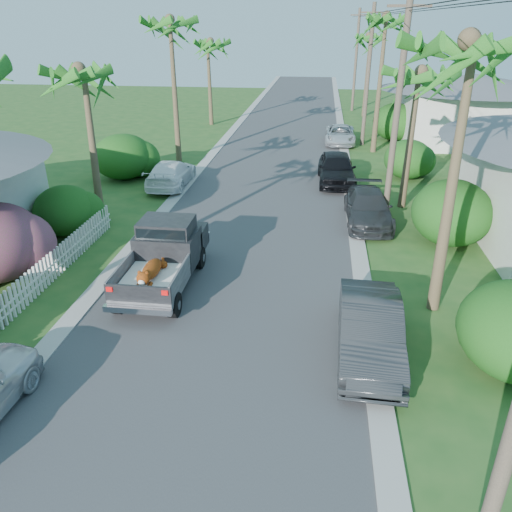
# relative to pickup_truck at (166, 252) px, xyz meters

# --- Properties ---
(ground) EXTENTS (120.00, 120.00, 0.00)m
(ground) POSITION_rel_pickup_truck_xyz_m (2.20, -6.59, -1.01)
(ground) COLOR #24511E
(ground) RESTS_ON ground
(road) EXTENTS (8.00, 100.00, 0.02)m
(road) POSITION_rel_pickup_truck_xyz_m (2.20, 18.41, -1.00)
(road) COLOR #38383A
(road) RESTS_ON ground
(curb_left) EXTENTS (0.60, 100.00, 0.06)m
(curb_left) POSITION_rel_pickup_truck_xyz_m (-2.10, 18.41, -0.98)
(curb_left) COLOR #A5A39E
(curb_left) RESTS_ON ground
(curb_right) EXTENTS (0.60, 100.00, 0.06)m
(curb_right) POSITION_rel_pickup_truck_xyz_m (6.50, 18.41, -0.98)
(curb_right) COLOR #A5A39E
(curb_right) RESTS_ON ground
(pickup_truck) EXTENTS (1.98, 5.12, 2.06)m
(pickup_truck) POSITION_rel_pickup_truck_xyz_m (0.00, 0.00, 0.00)
(pickup_truck) COLOR black
(pickup_truck) RESTS_ON ground
(parked_car_rn) EXTENTS (1.67, 4.47, 1.46)m
(parked_car_rn) POSITION_rel_pickup_truck_xyz_m (6.36, -3.39, -0.28)
(parked_car_rn) COLOR #292B2E
(parked_car_rn) RESTS_ON ground
(parked_car_rm) EXTENTS (1.98, 4.63, 1.33)m
(parked_car_rm) POSITION_rel_pickup_truck_xyz_m (7.03, 6.20, -0.35)
(parked_car_rm) COLOR #2A2C2F
(parked_car_rm) RESTS_ON ground
(parked_car_rf) EXTENTS (2.07, 4.77, 1.60)m
(parked_car_rf) POSITION_rel_pickup_truck_xyz_m (5.80, 11.89, -0.21)
(parked_car_rf) COLOR black
(parked_car_rf) RESTS_ON ground
(parked_car_rd) EXTENTS (2.06, 4.45, 1.24)m
(parked_car_rd) POSITION_rel_pickup_truck_xyz_m (6.25, 21.60, -0.39)
(parked_car_rd) COLOR silver
(parked_car_rd) RESTS_ON ground
(parked_car_lf) EXTENTS (1.97, 4.66, 1.34)m
(parked_car_lf) POSITION_rel_pickup_truck_xyz_m (-2.80, 10.26, -0.34)
(parked_car_lf) COLOR white
(parked_car_lf) RESTS_ON ground
(palm_l_b) EXTENTS (4.40, 4.40, 7.40)m
(palm_l_b) POSITION_rel_pickup_truck_xyz_m (-4.60, 5.41, 5.14)
(palm_l_b) COLOR brown
(palm_l_b) RESTS_ON ground
(palm_l_c) EXTENTS (4.40, 4.40, 9.20)m
(palm_l_c) POSITION_rel_pickup_truck_xyz_m (-3.80, 15.41, 6.90)
(palm_l_c) COLOR brown
(palm_l_c) RESTS_ON ground
(palm_l_d) EXTENTS (4.40, 4.40, 7.70)m
(palm_l_d) POSITION_rel_pickup_truck_xyz_m (-4.30, 27.41, 5.43)
(palm_l_d) COLOR brown
(palm_l_d) RESTS_ON ground
(palm_r_a) EXTENTS (4.40, 4.40, 8.70)m
(palm_r_a) POSITION_rel_pickup_truck_xyz_m (8.50, -0.59, 6.41)
(palm_r_a) COLOR brown
(palm_r_a) RESTS_ON ground
(palm_r_b) EXTENTS (4.40, 4.40, 7.20)m
(palm_r_b) POSITION_rel_pickup_truck_xyz_m (8.80, 8.41, 4.94)
(palm_r_b) COLOR brown
(palm_r_b) RESTS_ON ground
(palm_r_c) EXTENTS (4.40, 4.40, 9.40)m
(palm_r_c) POSITION_rel_pickup_truck_xyz_m (8.40, 19.41, 7.10)
(palm_r_c) COLOR brown
(palm_r_c) RESTS_ON ground
(palm_r_d) EXTENTS (4.40, 4.40, 8.00)m
(palm_r_d) POSITION_rel_pickup_truck_xyz_m (8.70, 33.41, 5.73)
(palm_r_d) COLOR brown
(palm_r_d) RESTS_ON ground
(shrub_l_c) EXTENTS (2.40, 2.64, 2.00)m
(shrub_l_c) POSITION_rel_pickup_truck_xyz_m (-5.20, 3.41, -0.01)
(shrub_l_c) COLOR #174A15
(shrub_l_c) RESTS_ON ground
(shrub_l_d) EXTENTS (3.20, 3.52, 2.40)m
(shrub_l_d) POSITION_rel_pickup_truck_xyz_m (-5.80, 11.41, 0.19)
(shrub_l_d) COLOR #174A15
(shrub_l_d) RESTS_ON ground
(shrub_r_b) EXTENTS (3.00, 3.30, 2.50)m
(shrub_r_b) POSITION_rel_pickup_truck_xyz_m (10.00, 4.41, 0.24)
(shrub_r_b) COLOR #174A15
(shrub_r_b) RESTS_ON ground
(shrub_r_c) EXTENTS (2.60, 2.86, 2.10)m
(shrub_r_c) POSITION_rel_pickup_truck_xyz_m (9.70, 13.41, 0.04)
(shrub_r_c) COLOR #174A15
(shrub_r_c) RESTS_ON ground
(shrub_r_d) EXTENTS (3.20, 3.52, 2.60)m
(shrub_r_d) POSITION_rel_pickup_truck_xyz_m (10.20, 23.41, 0.29)
(shrub_r_d) COLOR #174A15
(shrub_r_d) RESTS_ON ground
(picket_fence) EXTENTS (0.10, 11.00, 1.00)m
(picket_fence) POSITION_rel_pickup_truck_xyz_m (-3.80, -1.09, -0.51)
(picket_fence) COLOR white
(picket_fence) RESTS_ON ground
(house_right_far) EXTENTS (9.00, 8.00, 4.60)m
(house_right_far) POSITION_rel_pickup_truck_xyz_m (15.20, 23.41, 1.11)
(house_right_far) COLOR silver
(house_right_far) RESTS_ON ground
(utility_pole_b) EXTENTS (1.60, 0.26, 9.00)m
(utility_pole_b) POSITION_rel_pickup_truck_xyz_m (7.80, 6.41, 3.59)
(utility_pole_b) COLOR brown
(utility_pole_b) RESTS_ON ground
(utility_pole_c) EXTENTS (1.60, 0.26, 9.00)m
(utility_pole_c) POSITION_rel_pickup_truck_xyz_m (7.80, 21.41, 3.59)
(utility_pole_c) COLOR brown
(utility_pole_c) RESTS_ON ground
(utility_pole_d) EXTENTS (1.60, 0.26, 9.00)m
(utility_pole_d) POSITION_rel_pickup_truck_xyz_m (7.80, 36.41, 3.59)
(utility_pole_d) COLOR brown
(utility_pole_d) RESTS_ON ground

